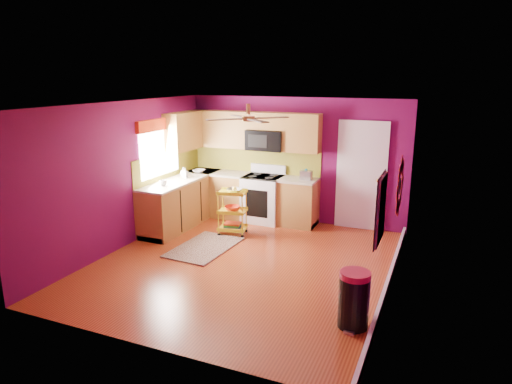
% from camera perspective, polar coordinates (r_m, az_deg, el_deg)
% --- Properties ---
extents(ground, '(5.00, 5.00, 0.00)m').
position_cam_1_polar(ground, '(7.36, -1.52, -8.94)').
color(ground, maroon).
rests_on(ground, ground).
extents(room_envelope, '(4.54, 5.04, 2.52)m').
position_cam_1_polar(room_envelope, '(6.86, -1.41, 3.63)').
color(room_envelope, '#5D0A42').
rests_on(room_envelope, ground).
extents(lower_cabinets, '(2.81, 2.31, 0.94)m').
position_cam_1_polar(lower_cabinets, '(9.31, -4.47, -1.07)').
color(lower_cabinets, brown).
rests_on(lower_cabinets, ground).
extents(electric_range, '(0.76, 0.66, 1.13)m').
position_cam_1_polar(electric_range, '(9.29, 0.90, -0.75)').
color(electric_range, white).
rests_on(electric_range, ground).
extents(upper_cabinetry, '(2.80, 2.30, 1.26)m').
position_cam_1_polar(upper_cabinetry, '(9.31, -3.05, 7.52)').
color(upper_cabinetry, brown).
rests_on(upper_cabinetry, ground).
extents(left_window, '(0.08, 1.35, 1.08)m').
position_cam_1_polar(left_window, '(8.85, -11.99, 6.46)').
color(left_window, white).
rests_on(left_window, ground).
extents(panel_door, '(0.95, 0.11, 2.15)m').
position_cam_1_polar(panel_door, '(8.93, 13.02, 1.83)').
color(panel_door, white).
rests_on(panel_door, ground).
extents(right_wall_art, '(0.04, 2.74, 1.04)m').
position_cam_1_polar(right_wall_art, '(6.01, 16.69, -0.39)').
color(right_wall_art, black).
rests_on(right_wall_art, ground).
extents(ceiling_fan, '(1.01, 1.01, 0.26)m').
position_cam_1_polar(ceiling_fan, '(6.96, -0.96, 9.26)').
color(ceiling_fan, '#BF8C3F').
rests_on(ceiling_fan, ground).
extents(shag_rug, '(0.93, 1.44, 0.02)m').
position_cam_1_polar(shag_rug, '(8.03, -6.46, -6.88)').
color(shag_rug, black).
rests_on(shag_rug, ground).
extents(rolling_cart, '(0.57, 0.46, 0.92)m').
position_cam_1_polar(rolling_cart, '(8.52, -2.93, -2.26)').
color(rolling_cart, yellow).
rests_on(rolling_cart, ground).
extents(trash_can, '(0.42, 0.43, 0.70)m').
position_cam_1_polar(trash_can, '(5.64, 12.13, -13.00)').
color(trash_can, black).
rests_on(trash_can, ground).
extents(teal_kettle, '(0.18, 0.18, 0.21)m').
position_cam_1_polar(teal_kettle, '(8.95, 6.28, 2.14)').
color(teal_kettle, '#15769F').
rests_on(teal_kettle, lower_cabinets).
extents(toaster, '(0.22, 0.15, 0.18)m').
position_cam_1_polar(toaster, '(8.90, 6.29, 2.11)').
color(toaster, beige).
rests_on(toaster, lower_cabinets).
extents(soap_bottle_a, '(0.09, 0.09, 0.21)m').
position_cam_1_polar(soap_bottle_a, '(9.07, -8.86, 2.34)').
color(soap_bottle_a, '#EA3F72').
rests_on(soap_bottle_a, lower_cabinets).
extents(soap_bottle_b, '(0.14, 0.14, 0.18)m').
position_cam_1_polar(soap_bottle_b, '(9.26, -9.05, 2.51)').
color(soap_bottle_b, white).
rests_on(soap_bottle_b, lower_cabinets).
extents(counter_dish, '(0.25, 0.25, 0.06)m').
position_cam_1_polar(counter_dish, '(9.59, -7.12, 2.62)').
color(counter_dish, white).
rests_on(counter_dish, lower_cabinets).
extents(counter_cup, '(0.14, 0.14, 0.11)m').
position_cam_1_polar(counter_cup, '(8.53, -11.53, 1.11)').
color(counter_cup, white).
rests_on(counter_cup, lower_cabinets).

